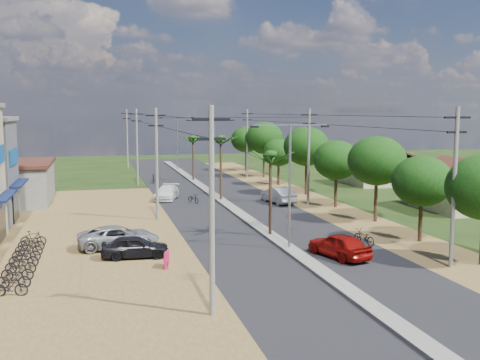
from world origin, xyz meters
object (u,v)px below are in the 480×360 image
(car_silver_mid, at_px, (278,196))
(parked_scooter_row, at_px, (23,259))
(car_parked_dark, at_px, (135,247))
(car_parked_silver, at_px, (119,238))
(car_white_far, at_px, (167,193))
(moto_rider_east, at_px, (364,238))
(roadside_sign, at_px, (167,260))
(car_red_near, at_px, (339,246))

(car_silver_mid, height_order, parked_scooter_row, car_silver_mid)
(parked_scooter_row, bearing_deg, car_parked_dark, 4.24)
(car_parked_silver, height_order, parked_scooter_row, car_parked_silver)
(car_silver_mid, distance_m, car_parked_dark, 22.34)
(car_white_far, height_order, moto_rider_east, car_white_far)
(car_white_far, height_order, car_parked_dark, car_white_far)
(car_parked_silver, relative_size, car_parked_dark, 1.29)
(moto_rider_east, bearing_deg, car_silver_mid, -103.08)
(roadside_sign, relative_size, parked_scooter_row, 0.10)
(car_white_far, bearing_deg, car_parked_silver, -87.39)
(parked_scooter_row, bearing_deg, car_red_near, -7.91)
(moto_rider_east, xyz_separation_m, parked_scooter_row, (-20.99, -0.06, -0.01))
(car_white_far, relative_size, parked_scooter_row, 0.43)
(car_red_near, height_order, car_white_far, car_red_near)
(car_silver_mid, distance_m, roadside_sign, 23.41)
(car_white_far, bearing_deg, car_parked_dark, -83.36)
(car_white_far, xyz_separation_m, car_parked_dark, (-4.56, -21.79, -0.01))
(car_parked_dark, bearing_deg, parked_scooter_row, 98.25)
(car_silver_mid, xyz_separation_m, car_parked_silver, (-15.42, -14.24, -0.05))
(car_red_near, bearing_deg, car_parked_dark, -30.61)
(moto_rider_east, height_order, roadside_sign, moto_rider_east)
(car_white_far, relative_size, car_parked_dark, 1.19)
(car_silver_mid, bearing_deg, car_white_far, -35.19)
(car_white_far, relative_size, car_parked_silver, 0.92)
(car_silver_mid, bearing_deg, moto_rider_east, 81.34)
(car_parked_silver, bearing_deg, parked_scooter_row, 117.05)
(car_red_near, distance_m, car_parked_dark, 12.20)
(moto_rider_east, relative_size, parked_scooter_row, 0.17)
(car_red_near, bearing_deg, car_white_far, -90.16)
(car_red_near, xyz_separation_m, parked_scooter_row, (-18.06, 2.51, -0.24))
(moto_rider_east, bearing_deg, car_white_far, -79.05)
(car_parked_dark, height_order, moto_rider_east, car_parked_dark)
(car_white_far, distance_m, car_parked_dark, 22.26)
(car_silver_mid, distance_m, car_white_far, 11.11)
(car_white_far, relative_size, roadside_sign, 4.33)
(car_red_near, height_order, car_parked_silver, car_red_near)
(car_parked_silver, distance_m, moto_rider_east, 15.93)
(roadside_sign, bearing_deg, car_parked_silver, 133.33)
(car_silver_mid, distance_m, parked_scooter_row, 27.11)
(car_white_far, height_order, roadside_sign, car_white_far)
(parked_scooter_row, bearing_deg, roadside_sign, -14.88)
(roadside_sign, bearing_deg, car_parked_dark, 140.12)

